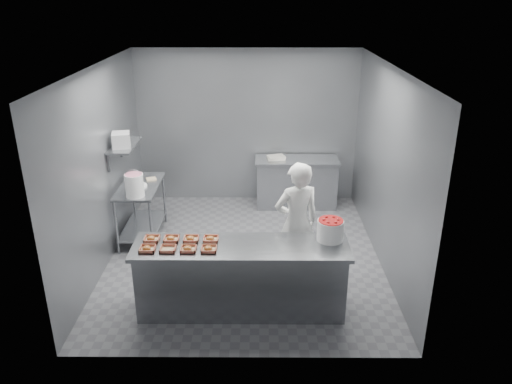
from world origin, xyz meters
TOP-DOWN VIEW (x-y plane):
  - floor at (0.00, 0.00)m, footprint 4.50×4.50m
  - ceiling at (0.00, 0.00)m, footprint 4.50×4.50m
  - wall_back at (0.00, 2.25)m, footprint 4.00×0.04m
  - wall_left at (-2.00, 0.00)m, footprint 0.04×4.50m
  - wall_right at (2.00, 0.00)m, footprint 0.04×4.50m
  - service_counter at (0.00, -1.35)m, footprint 2.60×0.70m
  - prep_table at (-1.65, 0.60)m, footprint 0.60×1.20m
  - back_counter at (0.90, 1.90)m, footprint 1.50×0.60m
  - wall_shelf at (-1.82, 0.60)m, footprint 0.35×0.90m
  - tray_0 at (-1.09, -1.47)m, footprint 0.19×0.18m
  - tray_1 at (-0.85, -1.47)m, footprint 0.19×0.18m
  - tray_2 at (-0.61, -1.47)m, footprint 0.19×0.18m
  - tray_3 at (-0.37, -1.47)m, footprint 0.19×0.18m
  - tray_4 at (-1.09, -1.23)m, footprint 0.19×0.18m
  - tray_5 at (-0.85, -1.23)m, footprint 0.19×0.18m
  - tray_6 at (-0.61, -1.23)m, footprint 0.19×0.18m
  - tray_7 at (-0.37, -1.23)m, footprint 0.19×0.18m
  - worker at (0.72, -0.62)m, footprint 0.71×0.57m
  - strawberry_tub at (1.08, -1.20)m, footprint 0.32×0.32m
  - glaze_bucket at (-1.61, 0.16)m, footprint 0.29×0.27m
  - bucket_lid at (-1.68, 0.53)m, footprint 0.35×0.35m
  - rag at (-1.52, 0.85)m, footprint 0.19×0.18m
  - appliance at (-1.82, 0.46)m, footprint 0.31×0.34m
  - paper_stack at (0.52, 1.90)m, footprint 0.33×0.27m

SIDE VIEW (x-z plane):
  - floor at x=0.00m, z-range 0.00..0.00m
  - back_counter at x=0.90m, z-range 0.00..0.90m
  - service_counter at x=0.00m, z-range 0.00..0.90m
  - prep_table at x=-1.65m, z-range 0.14..1.04m
  - worker at x=0.72m, z-range 0.00..1.70m
  - rag at x=-1.52m, z-range 0.90..0.92m
  - bucket_lid at x=-1.68m, z-range 0.90..0.93m
  - tray_1 at x=-0.85m, z-range 0.90..0.94m
  - tray_0 at x=-1.09m, z-range 0.89..0.95m
  - tray_2 at x=-0.61m, z-range 0.89..0.95m
  - tray_3 at x=-0.37m, z-range 0.89..0.95m
  - tray_4 at x=-1.09m, z-range 0.89..0.95m
  - tray_5 at x=-0.85m, z-range 0.89..0.95m
  - tray_6 at x=-0.61m, z-range 0.89..0.95m
  - tray_7 at x=-0.37m, z-range 0.89..0.95m
  - paper_stack at x=0.52m, z-range 0.90..0.96m
  - strawberry_tub at x=1.08m, z-range 0.91..1.18m
  - glaze_bucket at x=-1.61m, z-range 0.87..1.29m
  - wall_back at x=0.00m, z-range 0.00..2.80m
  - wall_left at x=-2.00m, z-range 0.00..2.80m
  - wall_right at x=2.00m, z-range 0.00..2.80m
  - wall_shelf at x=-1.82m, z-range 1.54..1.56m
  - appliance at x=-1.82m, z-range 1.56..1.78m
  - ceiling at x=0.00m, z-range 2.80..2.80m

